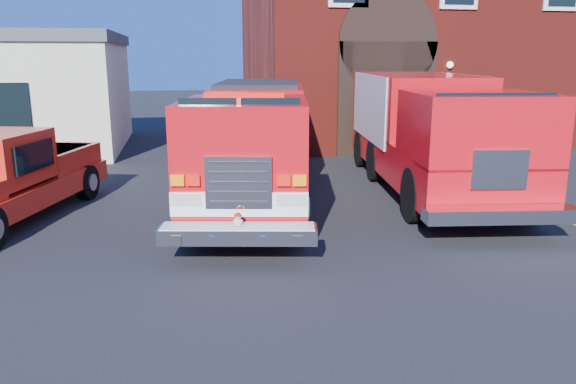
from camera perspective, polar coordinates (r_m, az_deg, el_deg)
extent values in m
plane|color=black|center=(10.88, -1.18, -5.19)|extent=(100.00, 100.00, 0.00)
cube|color=yellow|center=(14.29, 24.74, -1.85)|extent=(0.12, 3.00, 0.01)
cube|color=yellow|center=(16.73, 18.89, 0.82)|extent=(0.12, 3.00, 0.01)
cube|color=yellow|center=(19.34, 14.57, 2.78)|extent=(0.12, 3.00, 0.01)
cube|color=maroon|center=(26.42, 13.58, 14.37)|extent=(15.00, 10.00, 8.00)
cube|color=black|center=(20.50, 9.98, 9.24)|extent=(3.60, 0.12, 4.00)
cylinder|color=black|center=(20.45, 10.22, 14.83)|extent=(3.60, 0.12, 3.60)
cube|color=black|center=(19.91, -26.42, 7.91)|extent=(1.20, 0.10, 1.40)
cylinder|color=black|center=(11.24, -9.74, -1.95)|extent=(0.53, 1.10, 1.06)
cylinder|color=black|center=(11.07, 1.11, -1.99)|extent=(0.53, 1.10, 1.06)
cube|color=red|center=(14.03, -3.38, 2.56)|extent=(4.02, 8.96, 0.87)
cube|color=red|center=(16.05, -2.94, 7.97)|extent=(3.17, 4.61, 1.54)
cube|color=red|center=(11.09, -4.37, 5.62)|extent=(2.95, 3.48, 1.44)
cube|color=black|center=(9.86, -4.97, 6.85)|extent=(2.09, 0.48, 0.90)
cube|color=red|center=(11.01, -4.45, 9.74)|extent=(1.57, 0.62, 0.13)
cube|color=white|center=(9.76, -4.99, -1.27)|extent=(2.37, 0.52, 0.42)
cube|color=silver|center=(9.66, -5.05, 0.92)|extent=(1.14, 0.28, 0.90)
cube|color=silver|center=(9.63, -5.08, -4.28)|extent=(2.74, 1.03, 0.27)
cube|color=#B7B7BF|center=(16.17, -7.27, 7.92)|extent=(0.70, 3.41, 1.25)
cube|color=#B7B7BF|center=(16.03, 1.43, 7.97)|extent=(0.70, 3.41, 1.25)
sphere|color=#D5C08B|center=(9.57, -5.11, -3.08)|extent=(0.16, 0.16, 0.14)
sphere|color=#D5C08B|center=(9.54, -5.12, -2.51)|extent=(0.13, 0.13, 0.11)
sphere|color=#D5C08B|center=(9.54, -5.37, -2.27)|extent=(0.05, 0.05, 0.04)
sphere|color=#D5C08B|center=(9.53, -4.87, -2.27)|extent=(0.05, 0.05, 0.04)
ellipsoid|color=#BA130C|center=(9.53, -5.13, -2.31)|extent=(0.13, 0.13, 0.06)
cylinder|color=#BA130C|center=(9.53, -5.13, -2.42)|extent=(0.15, 0.15, 0.01)
cube|color=red|center=(13.74, -26.96, -0.14)|extent=(3.78, 6.25, 0.48)
cube|color=red|center=(15.08, -23.63, 2.98)|extent=(2.54, 2.73, 0.59)
cylinder|color=black|center=(12.36, 12.86, -0.33)|extent=(0.54, 1.24, 1.20)
cylinder|color=black|center=(13.22, 22.91, -0.18)|extent=(0.54, 1.24, 1.20)
cube|color=red|center=(15.50, 14.18, 3.64)|extent=(3.88, 9.00, 0.98)
cube|color=red|center=(16.90, 12.82, 8.81)|extent=(3.43, 5.76, 1.63)
cube|color=red|center=(12.48, 18.55, 6.31)|extent=(3.05, 2.96, 1.42)
cube|color=#B7B7BF|center=(16.59, 8.18, 8.54)|extent=(0.66, 4.54, 1.85)
cube|color=#B7B7BF|center=(17.33, 17.22, 8.29)|extent=(0.66, 4.54, 1.85)
cube|color=silver|center=(11.33, 20.85, -2.17)|extent=(2.98, 0.88, 0.27)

